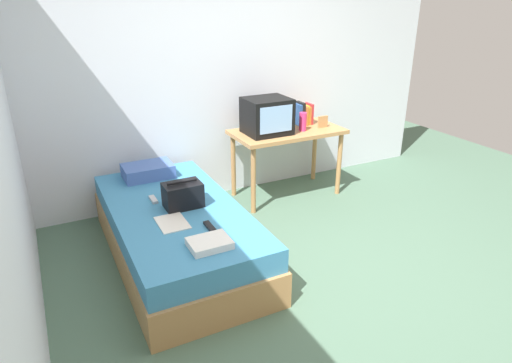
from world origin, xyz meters
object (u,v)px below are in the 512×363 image
at_px(bed, 177,233).
at_px(picture_frame, 323,122).
at_px(tv, 267,116).
at_px(remote_dark, 210,226).
at_px(desk, 287,139).
at_px(handbag, 183,195).
at_px(folded_towel, 210,243).
at_px(magazine, 172,223).
at_px(water_bottle, 303,122).
at_px(book_row, 303,114).
at_px(pillow, 148,171).
at_px(remote_silver, 153,199).

xyz_separation_m(bed, picture_frame, (1.83, 0.61, 0.57)).
distance_m(tv, remote_dark, 1.63).
height_order(bed, desk, desk).
bearing_deg(handbag, desk, 27.15).
relative_size(desk, folded_towel, 4.14).
relative_size(desk, magazine, 4.00).
xyz_separation_m(picture_frame, folded_towel, (-1.81, -1.31, -0.31)).
bearing_deg(folded_towel, magazine, 106.14).
height_order(bed, water_bottle, water_bottle).
bearing_deg(magazine, book_row, 30.42).
bearing_deg(handbag, water_bottle, 22.27).
xyz_separation_m(picture_frame, handbag, (-1.77, -0.63, -0.23)).
relative_size(desk, pillow, 2.58).
bearing_deg(bed, picture_frame, 18.44).
xyz_separation_m(tv, picture_frame, (0.63, -0.08, -0.12)).
bearing_deg(book_row, pillow, -177.46).
distance_m(bed, magazine, 0.36).
distance_m(picture_frame, pillow, 1.89).
height_order(magazine, folded_towel, folded_towel).
height_order(tv, remote_dark, tv).
relative_size(remote_dark, folded_towel, 0.56).
height_order(tv, pillow, tv).
xyz_separation_m(desk, remote_silver, (-1.58, -0.50, -0.17)).
relative_size(tv, water_bottle, 2.30).
distance_m(picture_frame, remote_dark, 2.04).
relative_size(water_bottle, book_row, 0.77).
xyz_separation_m(remote_dark, remote_silver, (-0.24, 0.65, 0.00)).
distance_m(water_bottle, folded_towel, 2.05).
height_order(water_bottle, picture_frame, water_bottle).
distance_m(pillow, remote_dark, 1.19).
bearing_deg(folded_towel, book_row, 41.72).
height_order(picture_frame, handbag, picture_frame).
bearing_deg(remote_dark, handbag, 97.30).
height_order(book_row, remote_silver, book_row).
distance_m(desk, tv, 0.37).
distance_m(bed, tv, 1.55).
bearing_deg(pillow, book_row, 2.54).
relative_size(magazine, remote_dark, 1.86).
bearing_deg(tv, remote_silver, -159.79).
distance_m(book_row, remote_dark, 2.07).
bearing_deg(magazine, bed, 67.72).
relative_size(desk, remote_silver, 8.06).
relative_size(magazine, remote_silver, 2.01).
relative_size(tv, remote_silver, 3.06).
relative_size(magazine, folded_towel, 1.04).
relative_size(bed, magazine, 6.90).
height_order(picture_frame, remote_silver, picture_frame).
bearing_deg(magazine, remote_silver, 92.66).
height_order(water_bottle, book_row, book_row).
height_order(remote_silver, folded_towel, folded_towel).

